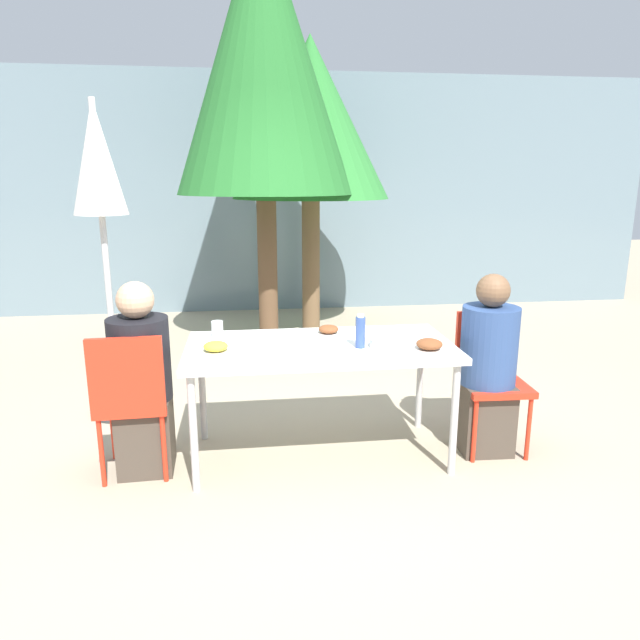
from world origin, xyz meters
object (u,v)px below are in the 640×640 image
(chair_left, at_px, (131,394))
(bottle, at_px, (360,332))
(chair_right, at_px, (490,369))
(drinking_cup, at_px, (217,329))
(closed_umbrella, at_px, (99,178))
(tree_behind_left, at_px, (310,120))
(person_left, at_px, (142,384))
(salad_bowl, at_px, (386,343))
(person_right, at_px, (487,370))
(tree_behind_right, at_px, (263,57))

(chair_left, bearing_deg, bottle, -1.22)
(chair_right, bearing_deg, drinking_cup, -4.79)
(closed_umbrella, relative_size, tree_behind_left, 0.70)
(person_left, bearing_deg, chair_left, -121.96)
(drinking_cup, height_order, salad_bowl, drinking_cup)
(person_right, height_order, drinking_cup, person_right)
(bottle, bearing_deg, tree_behind_left, 88.82)
(chair_right, relative_size, bottle, 4.31)
(bottle, bearing_deg, person_right, 3.61)
(person_right, bearing_deg, tree_behind_right, -61.90)
(bottle, xyz_separation_m, drinking_cup, (-0.85, 0.35, -0.05))
(tree_behind_left, bearing_deg, bottle, -91.18)
(chair_right, distance_m, salad_bowl, 0.78)
(bottle, height_order, salad_bowl, bottle)
(salad_bowl, bearing_deg, person_right, 5.23)
(person_left, xyz_separation_m, salad_bowl, (1.43, -0.07, 0.22))
(chair_left, bearing_deg, person_right, -0.21)
(person_left, height_order, person_right, same)
(bottle, bearing_deg, closed_umbrella, 150.05)
(closed_umbrella, bearing_deg, tree_behind_left, 52.86)
(person_right, relative_size, tree_behind_left, 0.36)
(chair_left, height_order, person_left, person_left)
(chair_left, relative_size, closed_umbrella, 0.39)
(tree_behind_right, bearing_deg, tree_behind_left, 42.66)
(person_right, xyz_separation_m, tree_behind_right, (-1.26, 2.64, 2.29))
(chair_right, bearing_deg, person_right, 58.04)
(person_right, distance_m, bottle, 0.87)
(person_left, relative_size, chair_right, 1.31)
(chair_left, distance_m, person_left, 0.10)
(person_left, bearing_deg, drinking_cup, 32.22)
(person_right, bearing_deg, tree_behind_left, -73.69)
(person_left, bearing_deg, bottle, -4.86)
(salad_bowl, bearing_deg, chair_left, -179.47)
(person_right, xyz_separation_m, tree_behind_left, (-0.76, 3.11, 1.77))
(tree_behind_left, bearing_deg, closed_umbrella, -127.14)
(person_left, distance_m, tree_behind_right, 3.59)
(person_left, distance_m, chair_right, 2.15)
(person_left, xyz_separation_m, drinking_cup, (0.43, 0.29, 0.24))
(person_right, bearing_deg, chair_left, 4.60)
(closed_umbrella, distance_m, salad_bowl, 2.22)
(drinking_cup, xyz_separation_m, tree_behind_right, (0.41, 2.34, 2.05))
(chair_right, relative_size, person_right, 0.76)
(chair_left, distance_m, bottle, 1.36)
(bottle, xyz_separation_m, tree_behind_right, (-0.44, 2.69, 2.00))
(chair_right, distance_m, person_right, 0.10)
(person_left, relative_size, tree_behind_left, 0.36)
(drinking_cup, relative_size, salad_bowl, 0.53)
(person_right, xyz_separation_m, closed_umbrella, (-2.44, 0.88, 1.16))
(person_left, bearing_deg, closed_umbrella, 109.32)
(bottle, bearing_deg, drinking_cup, 157.33)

